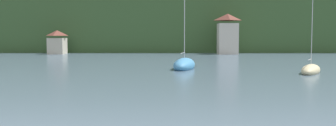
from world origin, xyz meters
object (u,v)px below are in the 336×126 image
(sailboat_far_3, at_px, (184,65))
(sailboat_far_5, at_px, (311,70))
(shore_building_central, at_px, (228,34))
(shore_building_westcentral, at_px, (57,42))

(sailboat_far_3, height_order, sailboat_far_5, sailboat_far_3)
(shore_building_central, bearing_deg, sailboat_far_5, -86.41)
(shore_building_central, relative_size, sailboat_far_5, 1.08)
(shore_building_westcentral, height_order, sailboat_far_5, sailboat_far_5)
(shore_building_westcentral, relative_size, sailboat_far_3, 0.51)
(sailboat_far_3, bearing_deg, sailboat_far_5, -100.11)
(shore_building_westcentral, relative_size, sailboat_far_5, 0.63)
(shore_building_westcentral, distance_m, sailboat_far_3, 53.70)
(shore_building_westcentral, height_order, shore_building_central, shore_building_central)
(sailboat_far_3, relative_size, sailboat_far_5, 1.25)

